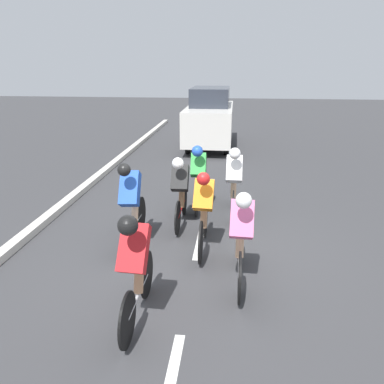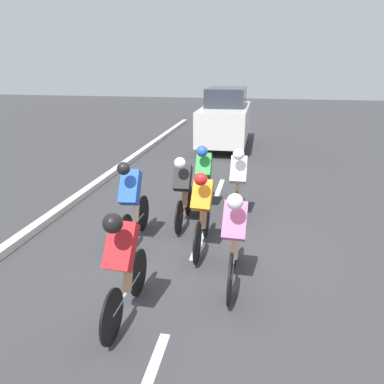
{
  "view_description": "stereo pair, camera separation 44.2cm",
  "coord_description": "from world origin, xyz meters",
  "px_view_note": "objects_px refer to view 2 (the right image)",
  "views": [
    {
      "loc": [
        -0.55,
        5.75,
        3.08
      ],
      "look_at": [
        0.14,
        -0.38,
        0.95
      ],
      "focal_mm": 35.0,
      "sensor_mm": 36.0,
      "label": 1
    },
    {
      "loc": [
        -0.99,
        5.68,
        3.08
      ],
      "look_at": [
        0.14,
        -0.38,
        0.95
      ],
      "focal_mm": 35.0,
      "sensor_mm": 36.0,
      "label": 2
    }
  ],
  "objects_px": {
    "cyclist_orange": "(202,209)",
    "cyclist_white": "(238,181)",
    "cyclist_blue": "(132,200)",
    "cyclist_pink": "(234,237)",
    "cyclist_black": "(183,189)",
    "support_car": "(225,118)",
    "cyclist_green": "(204,176)",
    "cyclist_red": "(122,262)"
  },
  "relations": [
    {
      "from": "cyclist_black",
      "to": "cyclist_green",
      "type": "bearing_deg",
      "value": -106.6
    },
    {
      "from": "cyclist_orange",
      "to": "support_car",
      "type": "distance_m",
      "value": 8.67
    },
    {
      "from": "cyclist_black",
      "to": "cyclist_white",
      "type": "relative_size",
      "value": 0.97
    },
    {
      "from": "cyclist_black",
      "to": "cyclist_red",
      "type": "bearing_deg",
      "value": 87.74
    },
    {
      "from": "cyclist_blue",
      "to": "cyclist_green",
      "type": "bearing_deg",
      "value": -118.44
    },
    {
      "from": "cyclist_orange",
      "to": "cyclist_white",
      "type": "xyz_separation_m",
      "value": [
        -0.49,
        -1.6,
        0.04
      ]
    },
    {
      "from": "cyclist_blue",
      "to": "cyclist_green",
      "type": "xyz_separation_m",
      "value": [
        -0.99,
        -1.84,
        -0.03
      ]
    },
    {
      "from": "cyclist_red",
      "to": "cyclist_white",
      "type": "height_order",
      "value": "cyclist_red"
    },
    {
      "from": "cyclist_orange",
      "to": "cyclist_pink",
      "type": "relative_size",
      "value": 1.0
    },
    {
      "from": "cyclist_black",
      "to": "cyclist_orange",
      "type": "bearing_deg",
      "value": 118.33
    },
    {
      "from": "cyclist_orange",
      "to": "cyclist_green",
      "type": "xyz_separation_m",
      "value": [
        0.26,
        -1.9,
        0.02
      ]
    },
    {
      "from": "cyclist_black",
      "to": "cyclist_green",
      "type": "xyz_separation_m",
      "value": [
        -0.27,
        -0.91,
        0.02
      ]
    },
    {
      "from": "cyclist_white",
      "to": "support_car",
      "type": "distance_m",
      "value": 7.12
    },
    {
      "from": "cyclist_white",
      "to": "cyclist_pink",
      "type": "xyz_separation_m",
      "value": [
        -0.12,
        2.59,
        -0.02
      ]
    },
    {
      "from": "cyclist_orange",
      "to": "support_car",
      "type": "xyz_separation_m",
      "value": [
        0.48,
        -8.65,
        0.34
      ]
    },
    {
      "from": "cyclist_green",
      "to": "cyclist_orange",
      "type": "bearing_deg",
      "value": 97.91
    },
    {
      "from": "cyclist_white",
      "to": "support_car",
      "type": "bearing_deg",
      "value": -82.12
    },
    {
      "from": "cyclist_pink",
      "to": "support_car",
      "type": "xyz_separation_m",
      "value": [
        1.09,
        -9.64,
        0.32
      ]
    },
    {
      "from": "cyclist_green",
      "to": "cyclist_white",
      "type": "xyz_separation_m",
      "value": [
        -0.76,
        0.3,
        0.02
      ]
    },
    {
      "from": "cyclist_black",
      "to": "cyclist_red",
      "type": "height_order",
      "value": "cyclist_red"
    },
    {
      "from": "cyclist_black",
      "to": "support_car",
      "type": "relative_size",
      "value": 0.37
    },
    {
      "from": "cyclist_black",
      "to": "support_car",
      "type": "bearing_deg",
      "value": -90.4
    },
    {
      "from": "cyclist_orange",
      "to": "cyclist_white",
      "type": "height_order",
      "value": "cyclist_white"
    },
    {
      "from": "cyclist_orange",
      "to": "cyclist_pink",
      "type": "bearing_deg",
      "value": 121.75
    },
    {
      "from": "cyclist_white",
      "to": "cyclist_orange",
      "type": "bearing_deg",
      "value": 72.84
    },
    {
      "from": "cyclist_black",
      "to": "cyclist_blue",
      "type": "height_order",
      "value": "cyclist_blue"
    },
    {
      "from": "cyclist_black",
      "to": "support_car",
      "type": "height_order",
      "value": "support_car"
    },
    {
      "from": "cyclist_black",
      "to": "cyclist_red",
      "type": "relative_size",
      "value": 0.99
    },
    {
      "from": "cyclist_orange",
      "to": "cyclist_black",
      "type": "relative_size",
      "value": 1.06
    },
    {
      "from": "cyclist_blue",
      "to": "cyclist_white",
      "type": "height_order",
      "value": "cyclist_blue"
    },
    {
      "from": "cyclist_blue",
      "to": "cyclist_green",
      "type": "distance_m",
      "value": 2.09
    },
    {
      "from": "cyclist_orange",
      "to": "cyclist_black",
      "type": "bearing_deg",
      "value": -61.67
    },
    {
      "from": "cyclist_blue",
      "to": "cyclist_pink",
      "type": "xyz_separation_m",
      "value": [
        -1.87,
        1.05,
        -0.03
      ]
    },
    {
      "from": "cyclist_blue",
      "to": "cyclist_pink",
      "type": "relative_size",
      "value": 0.96
    },
    {
      "from": "cyclist_green",
      "to": "support_car",
      "type": "relative_size",
      "value": 0.39
    },
    {
      "from": "cyclist_white",
      "to": "cyclist_black",
      "type": "bearing_deg",
      "value": 30.62
    },
    {
      "from": "cyclist_pink",
      "to": "support_car",
      "type": "height_order",
      "value": "support_car"
    },
    {
      "from": "cyclist_black",
      "to": "support_car",
      "type": "distance_m",
      "value": 7.66
    },
    {
      "from": "cyclist_black",
      "to": "cyclist_pink",
      "type": "relative_size",
      "value": 0.94
    },
    {
      "from": "cyclist_orange",
      "to": "support_car",
      "type": "relative_size",
      "value": 0.39
    },
    {
      "from": "cyclist_white",
      "to": "cyclist_pink",
      "type": "distance_m",
      "value": 2.59
    },
    {
      "from": "cyclist_blue",
      "to": "cyclist_white",
      "type": "relative_size",
      "value": 0.98
    }
  ]
}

